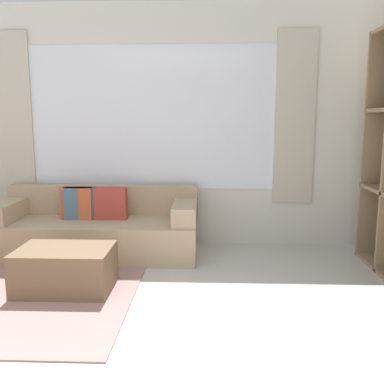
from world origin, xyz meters
name	(u,v)px	position (x,y,z in m)	size (l,w,h in m)	color
wall_back	(153,126)	(0.00, 3.19, 1.36)	(6.36, 0.11, 2.70)	silver
area_rug	(2,289)	(-1.13, 1.70, 0.01)	(2.31, 2.17, 0.01)	gray
couch_main	(98,228)	(-0.55, 2.73, 0.28)	(2.13, 0.84, 0.72)	tan
ottoman	(65,269)	(-0.57, 1.70, 0.19)	(0.78, 0.53, 0.37)	brown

